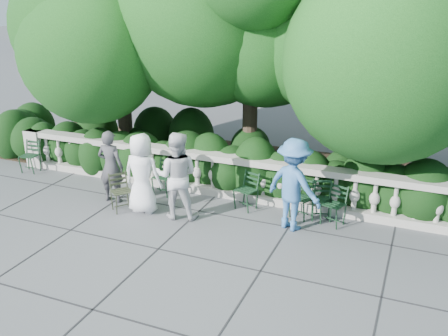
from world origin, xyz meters
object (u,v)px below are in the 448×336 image
at_px(person_woman_grey, 111,167).
at_px(chair_c, 242,211).
at_px(chair_d, 297,219).
at_px(chair_f, 321,222).
at_px(chair_weathered, 125,213).
at_px(chair_a, 28,174).
at_px(person_casual_man, 177,176).
at_px(chair_e, 328,227).
at_px(chair_b, 161,197).
at_px(person_businessman, 142,173).
at_px(person_older_blue, 294,185).

bearing_deg(person_woman_grey, chair_c, -172.19).
height_order(chair_d, chair_f, same).
xyz_separation_m(chair_c, chair_weathered, (-2.29, -1.04, 0.00)).
height_order(chair_a, person_casual_man, person_casual_man).
relative_size(chair_e, chair_weathered, 1.00).
xyz_separation_m(chair_c, chair_d, (1.22, 0.05, 0.00)).
relative_size(chair_a, chair_c, 1.00).
bearing_deg(chair_a, chair_f, -5.44).
xyz_separation_m(chair_b, chair_weathered, (-0.28, -1.05, 0.00)).
height_order(chair_e, person_businessman, person_businessman).
xyz_separation_m(chair_a, person_businessman, (3.99, -0.82, 0.87)).
bearing_deg(chair_c, person_older_blue, 2.40).
xyz_separation_m(chair_e, chair_weathered, (-4.19, -1.00, 0.00)).
height_order(chair_a, person_woman_grey, person_woman_grey).
xyz_separation_m(chair_a, chair_c, (5.95, -0.02, 0.00)).
bearing_deg(chair_c, chair_f, 22.94).
distance_m(person_businessman, person_older_blue, 3.20).
relative_size(chair_d, person_older_blue, 0.45).
bearing_deg(chair_weathered, chair_f, -35.66).
distance_m(chair_a, person_older_blue, 7.23).
bearing_deg(person_businessman, chair_a, -12.60).
bearing_deg(chair_a, chair_b, -6.38).
bearing_deg(person_older_blue, person_casual_man, 31.91).
distance_m(chair_d, person_woman_grey, 4.24).
xyz_separation_m(chair_f, person_older_blue, (-0.50, -0.48, 0.94)).
bearing_deg(chair_f, chair_a, 165.24).
bearing_deg(chair_d, chair_weathered, -143.54).
relative_size(chair_f, person_businessman, 0.48).
bearing_deg(chair_d, chair_f, 28.26).
relative_size(chair_c, person_casual_man, 0.45).
relative_size(chair_weathered, person_woman_grey, 0.51).
bearing_deg(chair_f, person_woman_grey, 173.41).
bearing_deg(chair_a, chair_weathered, -22.44).
xyz_separation_m(chair_b, person_woman_grey, (-0.88, -0.61, 0.83)).
distance_m(chair_weathered, person_casual_man, 1.50).
height_order(chair_c, person_businessman, person_businessman).
bearing_deg(chair_b, person_woman_grey, -142.73).
bearing_deg(chair_a, chair_d, -6.01).
height_order(chair_c, chair_d, same).
xyz_separation_m(chair_c, person_casual_man, (-1.15, -0.76, 0.93)).
relative_size(chair_b, person_casual_man, 0.45).
relative_size(chair_c, chair_e, 1.00).
distance_m(chair_d, person_businessman, 3.40).
height_order(chair_d, person_older_blue, person_older_blue).
xyz_separation_m(chair_b, chair_d, (3.23, 0.04, 0.00)).
bearing_deg(chair_a, chair_c, -6.48).
height_order(chair_c, chair_weathered, same).
bearing_deg(person_businessman, chair_e, -169.74).
bearing_deg(chair_e, chair_weathered, -148.12).
bearing_deg(chair_e, person_older_blue, -136.87).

